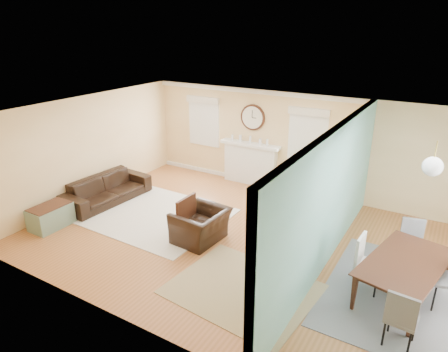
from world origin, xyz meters
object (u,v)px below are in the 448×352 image
(eames_chair, at_px, (201,226))
(green_chair, at_px, (295,195))
(credenza, at_px, (326,213))
(dining_table, at_px, (405,280))
(sofa, at_px, (107,189))

(eames_chair, xyz_separation_m, green_chair, (1.09, 2.43, -0.00))
(credenza, bearing_deg, eames_chair, -139.55)
(eames_chair, distance_m, dining_table, 3.86)
(sofa, relative_size, eames_chair, 2.15)
(credenza, bearing_deg, sofa, -165.34)
(credenza, relative_size, dining_table, 0.79)
(sofa, distance_m, eames_chair, 3.10)
(dining_table, bearing_deg, green_chair, 62.85)
(green_chair, bearing_deg, sofa, 60.77)
(green_chair, bearing_deg, eames_chair, 100.63)
(green_chair, height_order, dining_table, green_chair)
(sofa, height_order, green_chair, green_chair)
(green_chair, height_order, credenza, credenza)
(sofa, xyz_separation_m, green_chair, (4.17, 2.03, 0.01))
(sofa, xyz_separation_m, dining_table, (6.93, -0.23, 0.00))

